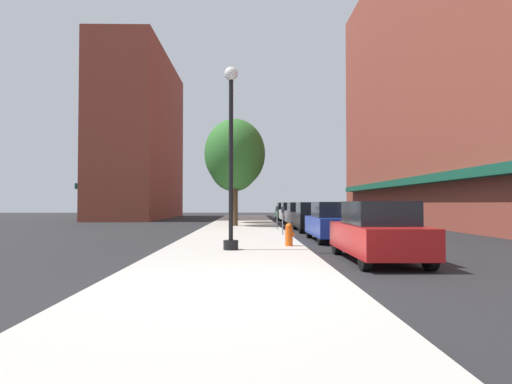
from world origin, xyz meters
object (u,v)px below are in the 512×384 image
(fire_hydrant, at_px, (289,234))
(parking_meter_near, at_px, (277,215))
(tree_mid, at_px, (234,162))
(parking_meter_far, at_px, (283,217))
(car_silver, at_px, (300,214))
(car_red, at_px, (377,232))
(car_green, at_px, (286,211))
(car_black, at_px, (312,217))
(lamppost, at_px, (231,154))
(tree_near, at_px, (235,154))
(car_blue, at_px, (333,222))
(car_white, at_px, (291,213))

(fire_hydrant, bearing_deg, parking_meter_near, 88.74)
(fire_hydrant, xyz_separation_m, tree_mid, (-2.56, 17.65, 4.22))
(parking_meter_far, distance_m, car_silver, 9.68)
(car_red, bearing_deg, car_green, 91.66)
(car_silver, bearing_deg, tree_mid, 146.13)
(parking_meter_far, height_order, car_black, car_black)
(fire_hydrant, bearing_deg, car_green, 85.29)
(lamppost, xyz_separation_m, tree_near, (-0.36, 14.28, 1.65))
(lamppost, bearing_deg, car_red, -25.21)
(tree_mid, height_order, car_red, tree_mid)
(tree_near, xyz_separation_m, car_green, (4.49, 13.00, -4.04))
(car_blue, relative_size, car_green, 1.00)
(tree_mid, height_order, car_black, tree_mid)
(car_silver, bearing_deg, tree_near, -162.22)
(lamppost, bearing_deg, tree_near, 91.45)
(fire_hydrant, height_order, tree_near, tree_near)
(car_black, relative_size, car_silver, 1.00)
(parking_meter_near, xyz_separation_m, tree_near, (-2.54, 3.91, 3.90))
(lamppost, xyz_separation_m, car_red, (4.13, -1.94, -2.39))
(parking_meter_far, distance_m, car_black, 4.33)
(tree_mid, bearing_deg, car_red, -77.22)
(parking_meter_near, xyz_separation_m, car_silver, (1.95, 5.53, -0.14))
(fire_hydrant, height_order, car_black, car_black)
(lamppost, height_order, fire_hydrant, lamppost)
(lamppost, relative_size, car_blue, 1.37)
(parking_meter_near, distance_m, parking_meter_far, 3.94)
(parking_meter_near, height_order, parking_meter_far, same)
(car_blue, bearing_deg, car_black, 91.25)
(tree_near, bearing_deg, car_green, 70.94)
(lamppost, relative_size, parking_meter_far, 4.50)
(parking_meter_near, bearing_deg, car_white, 80.15)
(parking_meter_near, bearing_deg, parking_meter_far, -90.00)
(lamppost, height_order, tree_mid, tree_mid)
(car_black, bearing_deg, lamppost, -111.31)
(parking_meter_far, bearing_deg, car_green, 84.66)
(fire_hydrant, bearing_deg, lamppost, -149.35)
(car_blue, relative_size, car_black, 1.00)
(lamppost, xyz_separation_m, car_green, (4.13, 27.28, -2.39))
(car_blue, xyz_separation_m, car_white, (0.00, 17.39, 0.00))
(car_black, xyz_separation_m, car_green, (0.00, 16.98, 0.00))
(parking_meter_far, relative_size, tree_mid, 0.19)
(lamppost, bearing_deg, car_silver, 75.45)
(fire_hydrant, xyz_separation_m, car_white, (2.15, 20.43, 0.29))
(parking_meter_near, height_order, car_silver, car_silver)
(fire_hydrant, xyz_separation_m, car_blue, (2.15, 3.05, 0.29))
(fire_hydrant, height_order, tree_mid, tree_mid)
(car_blue, xyz_separation_m, car_green, (0.00, 23.06, 0.00))
(car_white, bearing_deg, car_blue, -90.19)
(car_red, bearing_deg, tree_near, 107.13)
(parking_meter_far, bearing_deg, lamppost, -108.73)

